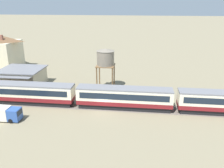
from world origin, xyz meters
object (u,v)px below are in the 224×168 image
object	(u,v)px
station_building	(23,77)
water_tower	(105,58)
passenger_train	(77,95)
delivery_truck_blue	(2,113)

from	to	relation	value
station_building	water_tower	world-z (taller)	water_tower
passenger_train	water_tower	size ratio (longest dim) A/B	7.85
station_building	water_tower	size ratio (longest dim) A/B	1.03
station_building	passenger_train	bearing A→B (deg)	-30.94
station_building	delivery_truck_blue	xyz separation A→B (m)	(4.61, -16.70, -0.89)
passenger_train	station_building	bearing A→B (deg)	149.06
station_building	water_tower	bearing A→B (deg)	0.26
passenger_train	water_tower	world-z (taller)	water_tower
passenger_train	water_tower	xyz separation A→B (m)	(4.11, 9.49, 5.08)
water_tower	delivery_truck_blue	bearing A→B (deg)	-132.11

